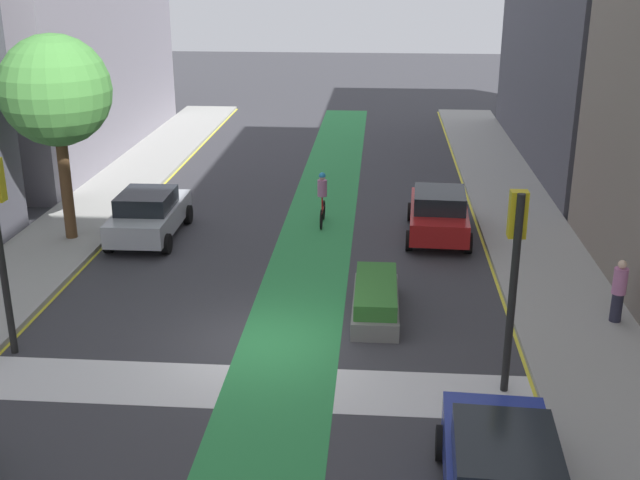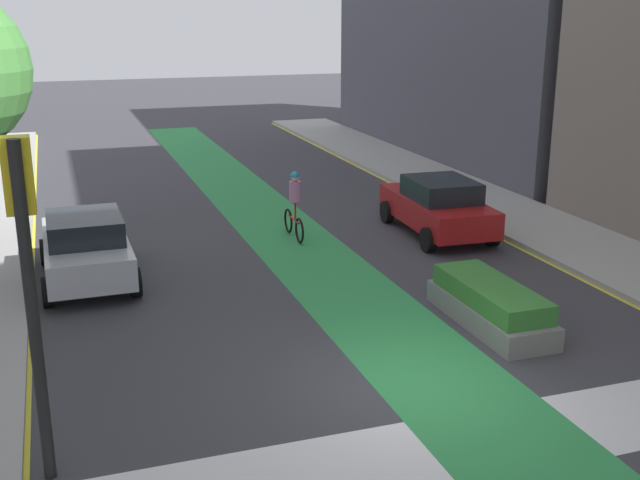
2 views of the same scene
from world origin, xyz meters
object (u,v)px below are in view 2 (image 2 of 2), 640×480
object	(u,v)px
traffic_signal_near_left	(26,248)
car_red_right_far	(438,206)
cyclist_in_lane	(294,204)
median_planter	(490,305)
car_silver_left_far	(86,247)

from	to	relation	value
traffic_signal_near_left	car_red_right_far	world-z (taller)	traffic_signal_near_left
cyclist_in_lane	median_planter	world-z (taller)	cyclist_in_lane
car_red_right_far	cyclist_in_lane	bearing A→B (deg)	167.23
cyclist_in_lane	median_planter	bearing A→B (deg)	-74.90
median_planter	car_red_right_far	bearing A→B (deg)	72.19
car_red_right_far	median_planter	bearing A→B (deg)	-107.81
car_red_right_far	median_planter	xyz separation A→B (m)	(-1.95, -6.09, -0.40)
cyclist_in_lane	car_red_right_far	bearing A→B (deg)	-12.77
car_silver_left_far	cyclist_in_lane	world-z (taller)	cyclist_in_lane
car_silver_left_far	traffic_signal_near_left	bearing A→B (deg)	-96.66
traffic_signal_near_left	car_red_right_far	bearing A→B (deg)	40.41
car_red_right_far	traffic_signal_near_left	bearing A→B (deg)	-139.59
car_silver_left_far	cyclist_in_lane	xyz separation A→B (m)	(5.46, 1.71, 0.17)
cyclist_in_lane	median_planter	distance (m)	7.23
traffic_signal_near_left	car_red_right_far	distance (m)	13.62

